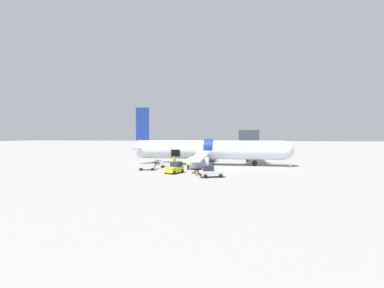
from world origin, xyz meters
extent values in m
plane|color=gray|center=(0.00, 0.00, 0.00)|extent=(500.00, 500.00, 0.00)
cylinder|color=#4C4C51|center=(5.12, 14.32, 1.73)|extent=(0.60, 0.60, 3.46)
cube|color=silver|center=(5.12, 14.32, 4.99)|extent=(3.06, 11.85, 3.06)
cube|color=#333842|center=(5.12, 9.00, 4.99)|extent=(3.97, 1.60, 3.67)
cylinder|color=silver|center=(-2.65, 6.59, 2.98)|extent=(28.25, 3.61, 3.61)
sphere|color=silver|center=(11.48, 6.59, 2.98)|extent=(3.43, 3.43, 3.43)
cone|color=silver|center=(-16.77, 6.59, 2.98)|extent=(4.15, 3.32, 3.32)
cylinder|color=navy|center=(-2.65, 6.56, 3.31)|extent=(1.69, 3.61, 3.61)
cube|color=navy|center=(-16.10, 6.59, 8.10)|extent=(2.71, 0.28, 6.62)
cube|color=silver|center=(-16.21, 3.15, 3.34)|extent=(0.93, 6.88, 0.20)
cube|color=silver|center=(-16.21, 10.03, 3.34)|extent=(0.93, 6.88, 0.20)
cube|color=silver|center=(-3.78, -0.09, 1.99)|extent=(2.22, 12.28, 0.40)
cube|color=silver|center=(-3.78, 13.28, 1.99)|extent=(2.22, 12.28, 0.40)
cylinder|color=#B2B7BF|center=(-3.58, -0.37, 1.07)|extent=(3.16, 2.08, 2.08)
cylinder|color=#B2B7BF|center=(-3.58, 13.56, 1.07)|extent=(3.16, 2.08, 2.08)
cube|color=black|center=(-8.86, 4.81, 2.35)|extent=(1.70, 0.12, 1.40)
cylinder|color=#56565B|center=(6.11, 6.59, 1.29)|extent=(0.22, 0.22, 1.58)
sphere|color=black|center=(6.11, 6.59, 0.50)|extent=(1.01, 1.01, 1.01)
cylinder|color=#56565B|center=(-5.47, 4.09, 1.29)|extent=(0.22, 0.22, 1.58)
sphere|color=black|center=(-5.47, 4.09, 0.50)|extent=(1.01, 1.01, 1.01)
cylinder|color=#56565B|center=(-5.47, 9.10, 1.29)|extent=(0.22, 0.22, 1.58)
sphere|color=black|center=(-5.47, 9.10, 0.50)|extent=(1.01, 1.01, 1.01)
cube|color=silver|center=(-0.87, -8.04, 0.57)|extent=(3.49, 2.54, 0.66)
cube|color=#232833|center=(-1.38, -8.25, 1.26)|extent=(1.79, 1.69, 0.73)
cube|color=black|center=(-2.39, -8.64, 0.44)|extent=(0.60, 1.28, 0.33)
sphere|color=black|center=(-2.13, -7.79, 0.28)|extent=(0.56, 0.56, 0.56)
sphere|color=black|center=(-1.61, -9.09, 0.28)|extent=(0.56, 0.56, 0.56)
sphere|color=black|center=(-0.12, -7.00, 0.28)|extent=(0.56, 0.56, 0.56)
sphere|color=black|center=(0.39, -8.30, 0.28)|extent=(0.56, 0.56, 0.56)
cube|color=yellow|center=(-6.78, -5.31, 0.60)|extent=(2.76, 3.31, 0.72)
cube|color=#232833|center=(-6.56, -4.86, 1.35)|extent=(1.84, 1.78, 0.78)
cube|color=black|center=(-6.12, -3.98, 0.45)|extent=(1.40, 0.77, 0.36)
sphere|color=black|center=(-5.64, -4.78, 0.28)|extent=(0.56, 0.56, 0.56)
sphere|color=black|center=(-7.06, -4.09, 0.28)|extent=(0.56, 0.56, 0.56)
sphere|color=black|center=(-6.50, -6.53, 0.28)|extent=(0.56, 0.56, 0.56)
sphere|color=black|center=(-7.92, -5.84, 0.28)|extent=(0.56, 0.56, 0.56)
cube|color=#B7BABF|center=(-9.60, 1.69, 0.48)|extent=(2.76, 1.85, 0.05)
cube|color=#B7BABF|center=(-8.33, 1.81, 0.73)|extent=(0.20, 1.63, 0.45)
cube|color=#B7BABF|center=(-9.54, 0.91, 0.73)|extent=(2.57, 0.28, 0.45)
cube|color=#B7BABF|center=(-9.67, 2.48, 0.73)|extent=(2.57, 0.28, 0.45)
cube|color=#333338|center=(-7.85, 1.85, 0.28)|extent=(0.90, 0.16, 0.06)
sphere|color=black|center=(-8.62, 0.96, 0.20)|extent=(0.40, 0.40, 0.40)
sphere|color=black|center=(-8.76, 2.59, 0.20)|extent=(0.40, 0.40, 0.40)
sphere|color=black|center=(-10.45, 0.80, 0.20)|extent=(0.40, 0.40, 0.40)
sphere|color=black|center=(-10.59, 2.43, 0.20)|extent=(0.40, 0.40, 0.40)
cube|color=#14472D|center=(-10.13, 1.48, 0.79)|extent=(0.46, 0.26, 0.57)
cube|color=#4C1E1E|center=(-8.64, 1.80, 0.64)|extent=(0.51, 0.30, 0.26)
cube|color=black|center=(-9.53, 1.71, 0.79)|extent=(0.39, 0.32, 0.58)
cube|color=silver|center=(-12.13, -2.46, 0.44)|extent=(2.88, 1.83, 0.05)
cube|color=silver|center=(-10.84, -2.21, 0.73)|extent=(0.31, 1.34, 0.54)
cube|color=silver|center=(-12.01, -3.09, 0.73)|extent=(2.59, 0.55, 0.54)
cube|color=silver|center=(-12.25, -1.82, 0.73)|extent=(2.59, 0.55, 0.54)
cube|color=#333338|center=(-10.37, -2.12, 0.26)|extent=(0.90, 0.25, 0.06)
sphere|color=black|center=(-11.08, -2.94, 0.20)|extent=(0.40, 0.40, 0.40)
sphere|color=black|center=(-11.33, -1.62, 0.20)|extent=(0.40, 0.40, 0.40)
sphere|color=black|center=(-12.92, -3.29, 0.20)|extent=(0.40, 0.40, 0.40)
sphere|color=black|center=(-13.17, -1.97, 0.20)|extent=(0.40, 0.40, 0.40)
cube|color=#4C1E1E|center=(-11.94, -2.44, 0.69)|extent=(0.38, 0.28, 0.44)
cube|color=olive|center=(-12.47, -2.45, 0.67)|extent=(0.37, 0.28, 0.41)
cube|color=#1E2347|center=(-12.87, -2.80, 0.61)|extent=(0.59, 0.39, 0.30)
cylinder|color=#1E2338|center=(-5.90, 2.32, 0.37)|extent=(0.30, 0.30, 0.75)
cylinder|color=#B7E019|center=(-5.90, 2.32, 1.04)|extent=(0.39, 0.39, 0.59)
sphere|color=#9E7556|center=(-5.90, 2.32, 1.44)|extent=(0.21, 0.21, 0.21)
cylinder|color=#B7E019|center=(-5.69, 2.30, 0.98)|extent=(0.12, 0.12, 0.54)
cylinder|color=#B7E019|center=(-6.11, 2.35, 0.98)|extent=(0.12, 0.12, 0.54)
cylinder|color=#1E2338|center=(-12.56, 3.63, 0.43)|extent=(0.44, 0.44, 0.86)
cylinder|color=#B7E019|center=(-12.56, 3.63, 1.19)|extent=(0.56, 0.56, 0.67)
sphere|color=#9E7556|center=(-12.56, 3.63, 1.65)|extent=(0.24, 0.24, 0.24)
cylinder|color=#B7E019|center=(-12.42, 3.44, 1.12)|extent=(0.18, 0.18, 0.62)
cylinder|color=#B7E019|center=(-12.69, 3.83, 1.12)|extent=(0.18, 0.18, 0.62)
cylinder|color=#2D2D33|center=(-6.90, -1.20, 0.42)|extent=(0.40, 0.40, 0.84)
cylinder|color=#B7E019|center=(-6.90, -1.20, 1.17)|extent=(0.52, 0.52, 0.66)
sphere|color=tan|center=(-6.90, -1.20, 1.61)|extent=(0.23, 0.23, 0.23)
cylinder|color=#B7E019|center=(-7.12, -1.29, 1.10)|extent=(0.17, 0.17, 0.61)
cylinder|color=#B7E019|center=(-6.69, -1.10, 1.10)|extent=(0.17, 0.17, 0.61)
cylinder|color=#2D2D33|center=(-8.97, 4.08, 0.45)|extent=(0.46, 0.46, 0.90)
cylinder|color=#B7E019|center=(-8.97, 4.08, 1.26)|extent=(0.59, 0.59, 0.71)
sphere|color=#9E7556|center=(-8.97, 4.08, 1.73)|extent=(0.25, 0.25, 0.25)
cylinder|color=#B7E019|center=(-8.77, 4.23, 1.18)|extent=(0.19, 0.19, 0.65)
cylinder|color=#B7E019|center=(-9.18, 3.94, 1.18)|extent=(0.19, 0.19, 0.65)
cylinder|color=black|center=(-5.39, -1.13, 0.42)|extent=(0.41, 0.41, 0.84)
cylinder|color=#CCE523|center=(-5.39, -1.13, 1.17)|extent=(0.52, 0.52, 0.66)
sphere|color=tan|center=(-5.39, -1.13, 1.62)|extent=(0.23, 0.23, 0.23)
cylinder|color=#CCE523|center=(-5.60, -1.03, 1.10)|extent=(0.17, 0.17, 0.61)
cylinder|color=#CCE523|center=(-5.18, -1.23, 1.10)|extent=(0.17, 0.17, 0.61)
cube|color=#14472D|center=(-11.84, 0.68, 0.25)|extent=(0.41, 0.29, 0.49)
cube|color=black|center=(-11.84, 0.68, 0.55)|extent=(0.24, 0.07, 0.12)
cube|color=black|center=(12.39, 5.76, 0.01)|extent=(0.50, 0.50, 0.03)
cone|color=orange|center=(12.39, 5.76, 0.38)|extent=(0.37, 0.37, 0.76)
cylinder|color=white|center=(12.39, 5.76, 0.42)|extent=(0.22, 0.22, 0.09)
cube|color=black|center=(-3.14, -6.66, 0.01)|extent=(0.48, 0.48, 0.03)
cone|color=orange|center=(-3.14, -6.66, 0.38)|extent=(0.35, 0.35, 0.76)
cylinder|color=white|center=(-3.14, -6.66, 0.42)|extent=(0.21, 0.21, 0.09)
cube|color=black|center=(-1.20, -0.75, 0.01)|extent=(0.59, 0.59, 0.03)
cone|color=orange|center=(-1.20, -0.75, 0.31)|extent=(0.44, 0.44, 0.62)
cylinder|color=white|center=(-1.20, -0.75, 0.34)|extent=(0.25, 0.25, 0.07)
camera|label=1|loc=(2.06, -43.14, 5.67)|focal=24.00mm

